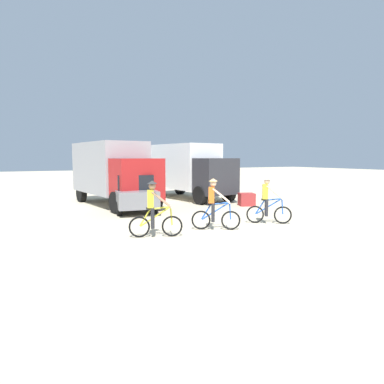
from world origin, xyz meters
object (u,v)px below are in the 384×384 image
(box_truck_avon_van, at_px, (187,168))
(sedan_parked, at_px, (132,192))
(cyclist_near_camera, at_px, (268,202))
(box_truck_grey_hauler, at_px, (113,170))
(cyclist_orange_shirt, at_px, (154,211))
(cyclist_cowboy_hat, at_px, (214,206))
(supply_crate, at_px, (247,199))

(box_truck_avon_van, bearing_deg, sedan_parked, -144.54)
(sedan_parked, distance_m, cyclist_near_camera, 6.59)
(box_truck_grey_hauler, xyz_separation_m, cyclist_orange_shirt, (-0.82, -8.03, -1.03))
(box_truck_grey_hauler, xyz_separation_m, box_truck_avon_van, (4.79, 0.81, 0.00))
(box_truck_avon_van, height_order, cyclist_near_camera, box_truck_avon_van)
(cyclist_orange_shirt, relative_size, cyclist_near_camera, 1.00)
(box_truck_avon_van, xyz_separation_m, cyclist_cowboy_hat, (-3.31, -8.76, -1.03))
(box_truck_avon_van, distance_m, sedan_parked, 5.65)
(box_truck_avon_van, relative_size, cyclist_orange_shirt, 3.85)
(cyclist_orange_shirt, xyz_separation_m, cyclist_cowboy_hat, (2.30, 0.07, 0.00))
(sedan_parked, bearing_deg, box_truck_grey_hauler, 96.32)
(box_truck_grey_hauler, xyz_separation_m, cyclist_cowboy_hat, (1.48, -7.96, -1.03))
(sedan_parked, xyz_separation_m, cyclist_orange_shirt, (-1.09, -5.61, -0.04))
(box_truck_avon_van, height_order, cyclist_cowboy_hat, box_truck_avon_van)
(supply_crate, bearing_deg, cyclist_near_camera, -117.23)
(cyclist_near_camera, bearing_deg, supply_crate, 62.77)
(sedan_parked, bearing_deg, cyclist_orange_shirt, -100.96)
(cyclist_cowboy_hat, height_order, cyclist_near_camera, same)
(supply_crate, bearing_deg, box_truck_avon_van, 107.30)
(sedan_parked, xyz_separation_m, cyclist_cowboy_hat, (1.21, -5.54, -0.04))
(box_truck_avon_van, relative_size, cyclist_near_camera, 3.85)
(box_truck_grey_hauler, distance_m, sedan_parked, 2.63)
(box_truck_grey_hauler, height_order, cyclist_orange_shirt, box_truck_grey_hauler)
(cyclist_near_camera, distance_m, supply_crate, 4.92)
(cyclist_cowboy_hat, height_order, supply_crate, cyclist_cowboy_hat)
(box_truck_grey_hauler, relative_size, box_truck_avon_van, 1.00)
(box_truck_avon_van, distance_m, cyclist_near_camera, 8.82)
(box_truck_grey_hauler, relative_size, supply_crate, 8.91)
(cyclist_orange_shirt, height_order, cyclist_near_camera, same)
(sedan_parked, distance_m, cyclist_cowboy_hat, 5.67)
(cyclist_orange_shirt, bearing_deg, box_truck_grey_hauler, 84.18)
(supply_crate, bearing_deg, sedan_parked, 169.03)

